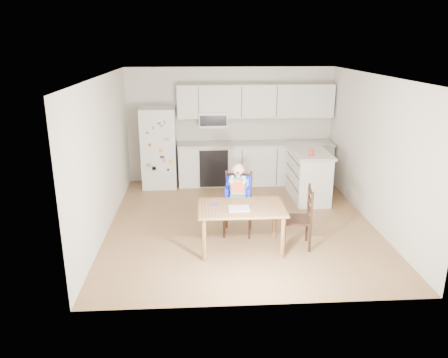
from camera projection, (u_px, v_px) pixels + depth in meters
name	position (u px, v px, depth m)	size (l,w,h in m)	color
room	(239.00, 146.00, 7.70)	(4.52, 5.01, 2.51)	brown
refrigerator	(159.00, 147.00, 9.32)	(0.72, 0.70, 1.70)	silver
kitchen_run	(254.00, 144.00, 9.51)	(3.37, 0.62, 2.15)	silver
kitchen_island	(308.00, 174.00, 8.67)	(0.70, 1.33, 0.98)	silver
red_cup	(311.00, 153.00, 8.13)	(0.09, 0.09, 0.11)	red
dining_table	(241.00, 212.00, 6.48)	(1.28, 0.82, 0.69)	brown
napkin	(239.00, 208.00, 6.36)	(0.30, 0.26, 0.01)	#B4B4B9
toddler_spoon	(213.00, 204.00, 6.51)	(0.02, 0.02, 0.12)	#1018D4
chair_booster	(238.00, 191.00, 7.03)	(0.51, 0.51, 1.18)	black
chair_side	(303.00, 214.00, 6.59)	(0.47, 0.47, 0.95)	black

